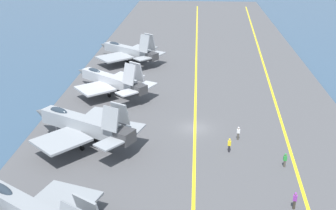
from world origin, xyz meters
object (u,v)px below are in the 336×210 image
at_px(parked_jet_fourth, 128,51).
at_px(crew_purple_vest, 295,200).
at_px(parked_jet_third, 111,80).
at_px(crew_yellow_vest, 229,145).
at_px(parked_jet_second, 82,124).
at_px(crew_green_vest, 285,159).
at_px(crew_white_vest, 238,133).

relative_size(parked_jet_fourth, crew_purple_vest, 7.92).
height_order(parked_jet_third, parked_jet_fourth, parked_jet_fourth).
height_order(parked_jet_third, crew_yellow_vest, parked_jet_third).
bearing_deg(parked_jet_third, parked_jet_second, 179.50).
distance_m(crew_yellow_vest, crew_purple_vest, 11.96).
bearing_deg(parked_jet_second, parked_jet_third, -0.50).
distance_m(crew_green_vest, crew_white_vest, 7.78).
bearing_deg(parked_jet_fourth, parked_jet_second, 179.70).
height_order(parked_jet_second, parked_jet_third, parked_jet_second).
xyz_separation_m(crew_yellow_vest, crew_purple_vest, (-10.67, -5.41, 0.03)).
distance_m(parked_jet_second, crew_yellow_vest, 17.82).
bearing_deg(parked_jet_second, crew_purple_vest, -116.25).
xyz_separation_m(parked_jet_fourth, crew_yellow_vest, (-35.65, -17.53, -1.29)).
bearing_deg(crew_purple_vest, crew_yellow_vest, 26.88).
height_order(parked_jet_third, crew_white_vest, parked_jet_third).
relative_size(parked_jet_third, crew_green_vest, 8.62).
bearing_deg(crew_green_vest, parked_jet_fourth, 31.28).
bearing_deg(crew_purple_vest, crew_white_vest, 16.30).
relative_size(parked_jet_fourth, crew_white_vest, 8.27).
height_order(crew_white_vest, crew_yellow_vest, crew_yellow_vest).
xyz_separation_m(parked_jet_fourth, crew_green_vest, (-38.63, -23.47, -1.34)).
distance_m(parked_jet_third, crew_green_vest, 31.37).
height_order(parked_jet_third, crew_purple_vest, parked_jet_third).
distance_m(parked_jet_second, crew_white_vest, 19.29).
relative_size(parked_jet_third, parked_jet_fourth, 1.00).
distance_m(parked_jet_second, parked_jet_fourth, 34.92).
height_order(parked_jet_fourth, crew_yellow_vest, parked_jet_fourth).
xyz_separation_m(parked_jet_second, crew_purple_vest, (-11.40, -23.12, -1.72)).
bearing_deg(parked_jet_third, crew_green_vest, -131.42).
xyz_separation_m(parked_jet_second, parked_jet_fourth, (34.92, -0.18, -0.47)).
xyz_separation_m(parked_jet_third, parked_jet_fourth, (17.90, -0.03, -0.12)).
relative_size(parked_jet_second, parked_jet_third, 1.04).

